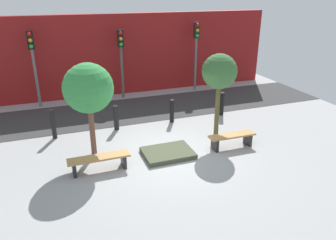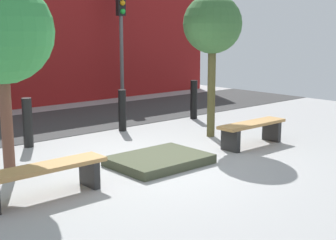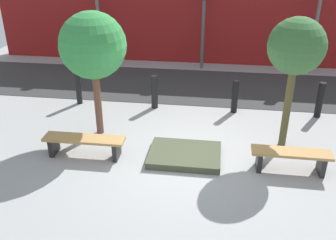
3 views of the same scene
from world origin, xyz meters
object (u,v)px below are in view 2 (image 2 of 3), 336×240
object	(u,v)px
bench_right	(252,129)
bollard_center	(122,110)
bench_left	(43,175)
traffic_light_mid_west	(1,30)
bollard_left	(28,123)
traffic_light_mid_east	(121,25)
bollard_right	(194,100)
tree_behind_left_bench	(1,33)
tree_behind_right_bench	(212,26)
planter_bed	(159,160)

from	to	relation	value
bench_right	bollard_center	xyz separation A→B (m)	(-1.10, 2.83, 0.14)
bench_left	bench_right	world-z (taller)	bench_right
bench_right	traffic_light_mid_west	distance (m)	7.25
bollard_left	traffic_light_mid_east	size ratio (longest dim) A/B	0.28
traffic_light_mid_west	traffic_light_mid_east	bearing A→B (deg)	0.01
bollard_right	traffic_light_mid_east	bearing A→B (deg)	82.75
tree_behind_left_bench	tree_behind_right_bench	distance (m)	4.47
tree_behind_left_bench	bollard_left	bearing A→B (deg)	57.19
bench_right	bollard_left	world-z (taller)	bollard_left
bollard_center	bench_right	bearing A→B (deg)	-68.73
planter_bed	bollard_right	xyz separation A→B (m)	(3.40, 2.63, 0.42)
bench_right	planter_bed	world-z (taller)	bench_right
traffic_light_mid_west	bollard_right	bearing A→B (deg)	-48.15
tree_behind_left_bench	traffic_light_mid_west	bearing A→B (deg)	67.90
bench_right	planter_bed	size ratio (longest dim) A/B	1.03
bollard_center	bench_left	bearing A→B (deg)	-139.94
bollard_right	traffic_light_mid_east	size ratio (longest dim) A/B	0.29
tree_behind_left_bench	bench_left	bearing A→B (deg)	-90.00
planter_bed	bollard_right	size ratio (longest dim) A/B	1.59
planter_bed	traffic_light_mid_east	xyz separation A→B (m)	(3.88, 6.42, 2.34)
bench_left	tree_behind_right_bench	distance (m)	5.03
bench_right	bollard_right	xyz separation A→B (m)	(1.16, 2.83, 0.16)
bollard_left	traffic_light_mid_west	world-z (taller)	traffic_light_mid_west
tree_behind_right_bench	bollard_center	xyz separation A→B (m)	(-1.10, 1.71, -1.87)
bollard_right	traffic_light_mid_west	xyz separation A→B (m)	(-3.40, 3.79, 1.77)
bench_right	bollard_right	size ratio (longest dim) A/B	1.64
planter_bed	bollard_center	world-z (taller)	bollard_center
traffic_light_mid_west	planter_bed	bearing A→B (deg)	-90.00
bench_right	traffic_light_mid_east	world-z (taller)	traffic_light_mid_east
bench_left	planter_bed	size ratio (longest dim) A/B	1.15
bench_left	bench_right	size ratio (longest dim) A/B	1.12
planter_bed	bollard_left	world-z (taller)	bollard_left
bollard_center	traffic_light_mid_east	xyz separation A→B (m)	(2.75, 3.79, 1.95)
bench_right	traffic_light_mid_east	xyz separation A→B (m)	(1.65, 6.62, 2.08)
bollard_left	traffic_light_mid_west	distance (m)	4.34
bench_left	bollard_center	xyz separation A→B (m)	(3.37, 2.83, 0.14)
bollard_left	bench_right	bearing A→B (deg)	-40.06
bench_left	tree_behind_right_bench	xyz separation A→B (m)	(4.47, 1.12, 2.01)
bench_right	tree_behind_right_bench	xyz separation A→B (m)	(-0.00, 1.12, 2.01)
tree_behind_right_bench	bollard_center	distance (m)	2.77
bench_left	planter_bed	bearing A→B (deg)	4.75
tree_behind_left_bench	bollard_center	xyz separation A→B (m)	(3.37, 1.71, -1.75)
tree_behind_left_bench	traffic_light_mid_west	world-z (taller)	traffic_light_mid_west
traffic_light_mid_east	bollard_left	bearing A→B (deg)	-142.88
bollard_center	planter_bed	bearing A→B (deg)	-113.29
bollard_right	traffic_light_mid_east	distance (m)	4.28
bench_left	traffic_light_mid_east	xyz separation A→B (m)	(6.11, 6.62, 2.08)
tree_behind_right_bench	bench_right	bearing A→B (deg)	-90.00
bollard_center	bollard_right	bearing A→B (deg)	0.00
planter_bed	traffic_light_mid_west	bearing A→B (deg)	90.00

